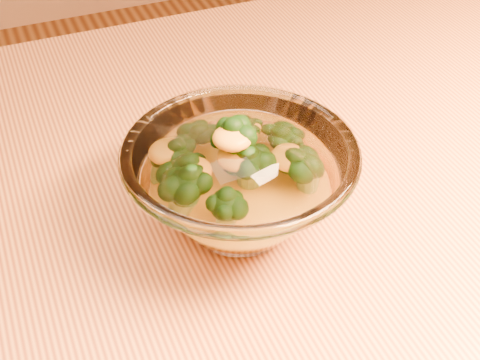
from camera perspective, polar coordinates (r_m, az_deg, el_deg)
table at (r=0.65m, az=4.56°, el=-9.34°), size 1.20×0.80×0.75m
glass_bowl at (r=0.54m, az=0.00°, el=-0.33°), size 0.19×0.19×0.08m
cheese_sauce at (r=0.55m, az=0.00°, el=-1.73°), size 0.10×0.10×0.03m
broccoli_heap at (r=0.54m, az=-0.99°, el=1.08°), size 0.13×0.12×0.07m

